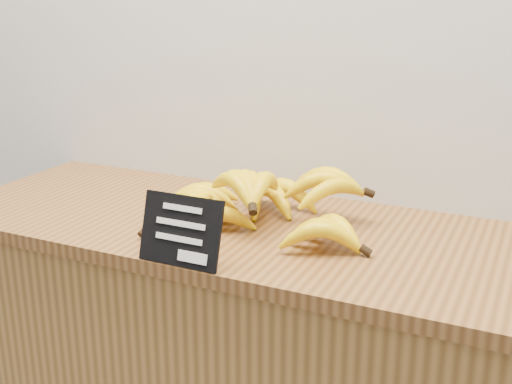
{
  "coord_description": "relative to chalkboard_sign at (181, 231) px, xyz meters",
  "views": [
    {
      "loc": [
        0.41,
        1.57,
        1.42
      ],
      "look_at": [
        -0.12,
        2.7,
        1.02
      ],
      "focal_mm": 45.0,
      "sensor_mm": 36.0,
      "label": 1
    }
  ],
  "objects": [
    {
      "name": "chalkboard_sign",
      "position": [
        0.0,
        0.0,
        0.0
      ],
      "size": [
        0.16,
        0.04,
        0.13
      ],
      "primitive_type": "cube",
      "rotation": [
        -0.29,
        0.0,
        0.0
      ],
      "color": "black",
      "rests_on": "counter_top"
    },
    {
      "name": "banana_pile",
      "position": [
        0.02,
        0.25,
        -0.02
      ],
      "size": [
        0.54,
        0.41,
        0.12
      ],
      "color": "yellow",
      "rests_on": "counter_top"
    },
    {
      "name": "counter_top",
      "position": [
        0.06,
        0.25,
        -0.08
      ],
      "size": [
        1.49,
        0.54,
        0.03
      ],
      "primitive_type": "cube",
      "color": "brown",
      "rests_on": "counter"
    }
  ]
}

